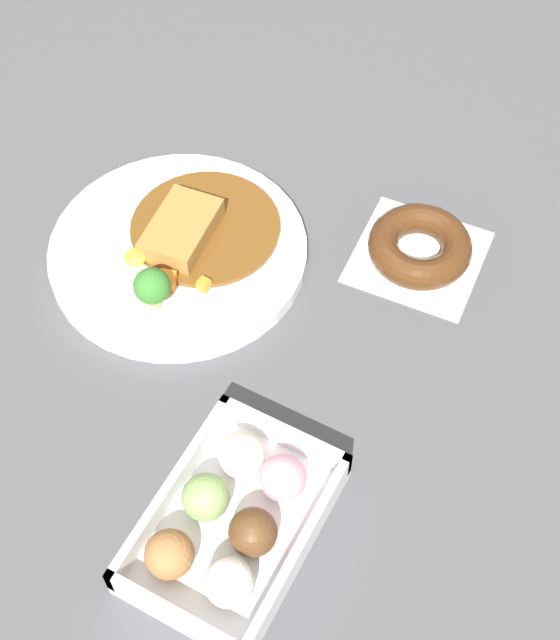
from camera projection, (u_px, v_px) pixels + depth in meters
name	position (u px, v px, depth m)	size (l,w,h in m)	color
ground_plane	(185.00, 308.00, 0.97)	(1.60, 1.60, 0.00)	#4C4C51
curry_plate	(180.00, 249.00, 1.00)	(0.29, 0.29, 0.07)	white
donut_box	(232.00, 521.00, 0.81)	(0.20, 0.14, 0.06)	white
chocolate_ring_donut	(420.00, 247.00, 1.00)	(0.15, 0.15, 0.04)	white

